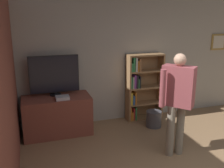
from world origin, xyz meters
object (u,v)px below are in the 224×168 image
at_px(person, 178,96).
at_px(game_console, 62,98).
at_px(television, 54,75).
at_px(waste_bin, 154,119).
at_px(bookshelf, 141,87).

bearing_deg(person, game_console, -167.51).
relative_size(television, waste_bin, 2.81).
relative_size(television, person, 0.55).
bearing_deg(waste_bin, bookshelf, 100.09).
xyz_separation_m(game_console, person, (1.68, -1.24, 0.25)).
bearing_deg(television, bookshelf, 2.30).
relative_size(game_console, bookshelf, 0.17).
bearing_deg(waste_bin, person, -99.16).
relative_size(person, waste_bin, 5.09).
relative_size(game_console, waste_bin, 0.74).
xyz_separation_m(television, bookshelf, (1.87, 0.07, -0.41)).
bearing_deg(game_console, bookshelf, 11.88).
distance_m(bookshelf, person, 1.64).
bearing_deg(television, waste_bin, -12.15).
height_order(television, game_console, television).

